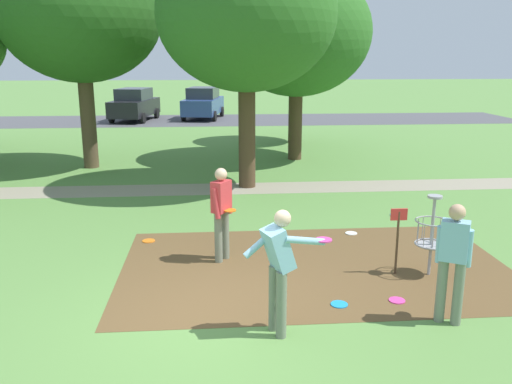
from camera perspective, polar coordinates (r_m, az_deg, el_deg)
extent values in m
plane|color=#5B8942|center=(7.71, -4.97, -13.61)|extent=(160.00, 160.00, 0.00)
cube|color=brown|center=(9.56, 6.32, -7.91)|extent=(6.77, 4.13, 0.01)
cylinder|color=#9E9EA3|center=(9.41, 18.24, -4.57)|extent=(0.05, 0.05, 1.35)
cylinder|color=#9E9EA3|center=(9.22, 18.58, -0.48)|extent=(0.24, 0.24, 0.04)
torus|color=#9E9EA3|center=(9.33, 18.38, -2.97)|extent=(0.58, 0.58, 0.02)
torus|color=#9E9EA3|center=(9.45, 18.19, -5.29)|extent=(0.55, 0.55, 0.03)
cylinder|color=#9E9EA3|center=(9.46, 18.18, -5.41)|extent=(0.48, 0.48, 0.02)
cylinder|color=gray|center=(9.48, 19.61, -4.07)|extent=(0.01, 0.01, 0.40)
cylinder|color=gray|center=(9.59, 19.03, -3.83)|extent=(0.01, 0.01, 0.40)
cylinder|color=gray|center=(9.61, 18.17, -3.70)|extent=(0.01, 0.01, 0.40)
cylinder|color=gray|center=(9.56, 17.36, -3.74)|extent=(0.01, 0.01, 0.40)
cylinder|color=gray|center=(9.44, 16.88, -3.93)|extent=(0.01, 0.01, 0.40)
cylinder|color=gray|center=(9.30, 16.92, -4.21)|extent=(0.01, 0.01, 0.40)
cylinder|color=gray|center=(9.19, 17.50, -4.47)|extent=(0.01, 0.01, 0.40)
cylinder|color=gray|center=(9.16, 18.39, -4.60)|extent=(0.01, 0.01, 0.40)
cylinder|color=gray|center=(9.22, 19.24, -4.55)|extent=(0.01, 0.01, 0.40)
cylinder|color=gray|center=(9.34, 19.70, -4.35)|extent=(0.01, 0.01, 0.40)
cylinder|color=#4C3823|center=(9.34, 14.83, -5.27)|extent=(0.04, 0.04, 1.10)
cube|color=red|center=(9.19, 15.02, -2.33)|extent=(0.28, 0.03, 0.20)
cylinder|color=slate|center=(9.75, -3.29, -4.53)|extent=(0.14, 0.14, 0.92)
cylinder|color=slate|center=(9.58, -4.03, -4.90)|extent=(0.14, 0.14, 0.92)
cube|color=#D1383D|center=(9.45, -3.73, -0.47)|extent=(0.39, 0.42, 0.56)
sphere|color=beige|center=(9.36, -3.77, 1.90)|extent=(0.22, 0.22, 0.22)
cylinder|color=#D1383D|center=(9.61, -2.99, -0.72)|extent=(0.19, 0.17, 0.55)
cylinder|color=#D1383D|center=(9.31, -4.27, -1.24)|extent=(0.19, 0.17, 0.55)
cylinder|color=orange|center=(9.41, -2.80, -1.96)|extent=(0.22, 0.22, 0.02)
cylinder|color=slate|center=(7.28, 1.91, -11.26)|extent=(0.14, 0.14, 0.92)
cylinder|color=slate|center=(7.11, 2.72, -11.95)|extent=(0.14, 0.14, 0.92)
cube|color=#84B7D1|center=(6.91, 2.37, -6.06)|extent=(0.48, 0.47, 0.60)
sphere|color=beige|center=(6.80, 2.86, -2.83)|extent=(0.22, 0.22, 0.22)
cylinder|color=#84B7D1|center=(6.87, 5.24, -5.19)|extent=(0.58, 0.28, 0.21)
cylinder|color=#E53D99|center=(7.01, 7.23, -5.08)|extent=(0.22, 0.22, 0.02)
cylinder|color=#84B7D1|center=(6.95, 0.44, -5.49)|extent=(0.48, 0.25, 0.37)
cylinder|color=slate|center=(7.93, 19.16, -9.89)|extent=(0.14, 0.14, 0.92)
cylinder|color=slate|center=(7.92, 20.77, -10.08)|extent=(0.14, 0.14, 0.92)
cube|color=#84B7D1|center=(7.66, 20.43, -4.92)|extent=(0.42, 0.37, 0.56)
sphere|color=tan|center=(7.54, 20.69, -2.04)|extent=(0.22, 0.22, 0.22)
cylinder|color=#84B7D1|center=(7.72, 18.99, -5.30)|extent=(0.16, 0.19, 0.55)
cylinder|color=#84B7D1|center=(7.69, 21.80, -5.61)|extent=(0.16, 0.19, 0.55)
cylinder|color=orange|center=(7.90, 20.41, -6.09)|extent=(0.22, 0.22, 0.02)
cylinder|color=orange|center=(10.96, -11.39, -5.14)|extent=(0.26, 0.26, 0.02)
cylinder|color=white|center=(11.37, 10.13, -4.36)|extent=(0.25, 0.25, 0.02)
cylinder|color=#1E93DB|center=(12.87, 14.63, -2.40)|extent=(0.23, 0.23, 0.02)
cylinder|color=#E53D99|center=(8.52, 14.82, -11.13)|extent=(0.25, 0.25, 0.02)
cylinder|color=#1E93DB|center=(8.23, 8.88, -11.77)|extent=(0.26, 0.26, 0.02)
cylinder|color=#4C3823|center=(19.22, 4.21, 7.18)|extent=(0.48, 0.48, 2.48)
ellipsoid|color=#2D6623|center=(19.09, 4.39, 16.61)|extent=(5.09, 5.09, 4.33)
cylinder|color=brown|center=(18.50, -17.46, 7.14)|extent=(0.48, 0.48, 3.02)
ellipsoid|color=#285B1E|center=(18.43, -18.29, 17.77)|extent=(5.12, 5.12, 4.35)
cylinder|color=#422D1E|center=(23.17, 4.01, 7.99)|extent=(0.43, 0.43, 2.16)
ellipsoid|color=#38752D|center=(23.03, 4.12, 14.05)|extent=(3.65, 3.65, 3.10)
cylinder|color=#4C3823|center=(14.96, -0.97, 5.98)|extent=(0.47, 0.47, 2.89)
ellipsoid|color=#2D6623|center=(14.84, -1.03, 18.47)|extent=(4.79, 4.79, 4.07)
cube|color=#4C4C51|center=(31.54, -4.82, 7.67)|extent=(36.00, 6.00, 0.01)
cube|color=black|center=(31.88, -12.83, 8.79)|extent=(2.58, 4.47, 0.90)
cube|color=#2D333D|center=(31.82, -12.91, 10.17)|extent=(1.98, 2.45, 0.64)
cylinder|color=black|center=(33.45, -13.53, 8.21)|extent=(0.29, 0.62, 0.60)
cylinder|color=black|center=(32.88, -10.55, 8.27)|extent=(0.29, 0.62, 0.60)
cylinder|color=black|center=(31.03, -15.16, 7.67)|extent=(0.29, 0.62, 0.60)
cylinder|color=black|center=(30.41, -11.97, 7.73)|extent=(0.29, 0.62, 0.60)
cube|color=#2D4784|center=(32.23, -5.66, 9.13)|extent=(2.53, 4.46, 0.90)
cube|color=#2D333D|center=(32.17, -5.69, 10.49)|extent=(1.95, 2.44, 0.64)
cylinder|color=black|center=(33.73, -6.71, 8.55)|extent=(0.29, 0.62, 0.60)
cylinder|color=black|center=(33.38, -3.66, 8.56)|extent=(0.29, 0.62, 0.60)
cylinder|color=black|center=(31.20, -7.75, 8.07)|extent=(0.29, 0.62, 0.60)
cylinder|color=black|center=(30.83, -4.46, 8.08)|extent=(0.29, 0.62, 0.60)
cube|color=gray|center=(14.98, -4.87, 0.33)|extent=(40.00, 1.32, 0.00)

